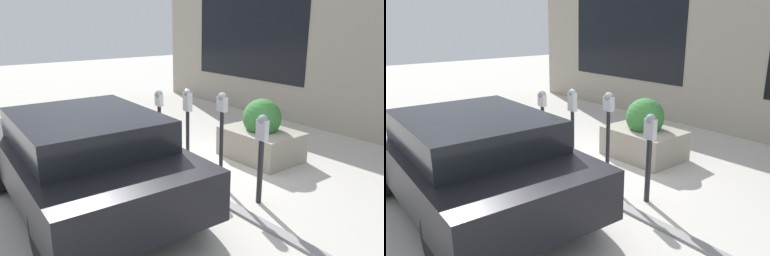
{
  "view_description": "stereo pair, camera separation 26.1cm",
  "coord_description": "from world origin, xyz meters",
  "views": [
    {
      "loc": [
        -4.65,
        3.46,
        2.57
      ],
      "look_at": [
        0.0,
        -0.09,
        0.89
      ],
      "focal_mm": 35.0,
      "sensor_mm": 36.0,
      "label": 1
    },
    {
      "loc": [
        -4.49,
        3.66,
        2.57
      ],
      "look_at": [
        0.0,
        -0.09,
        0.89
      ],
      "focal_mm": 35.0,
      "sensor_mm": 36.0,
      "label": 2
    }
  ],
  "objects": [
    {
      "name": "planter_box",
      "position": [
        -0.0,
        -1.76,
        0.45
      ],
      "size": [
        1.41,
        1.04,
        1.17
      ],
      "color": "#A39989",
      "rests_on": "ground_plane"
    },
    {
      "name": "parking_meter_middle",
      "position": [
        0.41,
        -0.31,
        1.0
      ],
      "size": [
        0.16,
        0.13,
        1.46
      ],
      "color": "#232326",
      "rests_on": "ground_plane"
    },
    {
      "name": "parking_meter_fourth",
      "position": [
        1.3,
        -0.29,
        0.89
      ],
      "size": [
        0.17,
        0.15,
        1.31
      ],
      "color": "#232326",
      "rests_on": "ground_plane"
    },
    {
      "name": "parked_car_front",
      "position": [
        0.17,
        1.68,
        0.76
      ],
      "size": [
        4.11,
        2.11,
        1.39
      ],
      "rotation": [
        0.0,
        0.0,
        -0.04
      ],
      "color": "black",
      "rests_on": "ground_plane"
    },
    {
      "name": "curb_strip",
      "position": [
        0.0,
        0.08,
        0.02
      ],
      "size": [
        13.61,
        0.16,
        0.04
      ],
      "color": "gray",
      "rests_on": "ground_plane"
    },
    {
      "name": "building_facade",
      "position": [
        0.0,
        -4.47,
        1.95
      ],
      "size": [
        13.61,
        0.17,
        3.87
      ],
      "color": "#9E9384",
      "rests_on": "ground_plane"
    },
    {
      "name": "parking_meter_second",
      "position": [
        -0.45,
        -0.33,
        1.07
      ],
      "size": [
        0.17,
        0.14,
        1.52
      ],
      "color": "#232326",
      "rests_on": "ground_plane"
    },
    {
      "name": "ground_plane",
      "position": [
        0.0,
        0.0,
        0.0
      ],
      "size": [
        40.0,
        40.0,
        0.0
      ],
      "primitive_type": "plane",
      "color": "beige"
    },
    {
      "name": "parking_meter_nearest",
      "position": [
        -1.27,
        -0.35,
        0.87
      ],
      "size": [
        0.17,
        0.14,
        1.33
      ],
      "color": "#232326",
      "rests_on": "ground_plane"
    }
  ]
}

